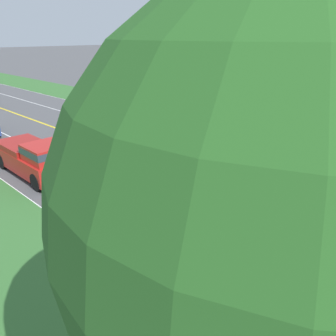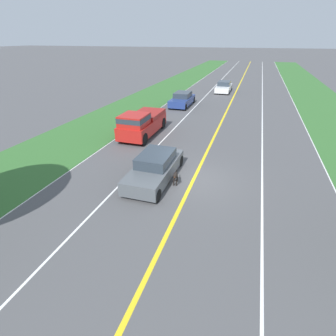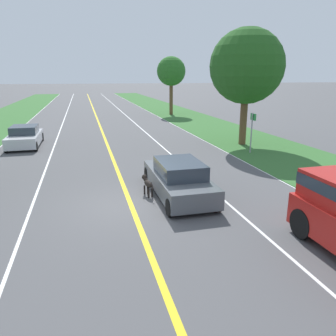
# 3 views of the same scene
# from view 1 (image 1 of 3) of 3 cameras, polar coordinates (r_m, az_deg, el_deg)

# --- Properties ---
(ground_plane) EXTENTS (400.00, 400.00, 0.00)m
(ground_plane) POSITION_cam_1_polar(r_m,az_deg,el_deg) (17.39, 2.95, -1.20)
(ground_plane) COLOR #4C4C4F
(centre_divider_line) EXTENTS (0.18, 160.00, 0.01)m
(centre_divider_line) POSITION_cam_1_polar(r_m,az_deg,el_deg) (17.39, 2.95, -1.18)
(centre_divider_line) COLOR yellow
(centre_divider_line) RESTS_ON ground
(lane_edge_line_right) EXTENTS (0.14, 160.00, 0.01)m
(lane_edge_line_right) POSITION_cam_1_polar(r_m,az_deg,el_deg) (13.47, -17.24, -9.73)
(lane_edge_line_right) COLOR white
(lane_edge_line_right) RESTS_ON ground
(lane_edge_line_left) EXTENTS (0.14, 160.00, 0.01)m
(lane_edge_line_left) POSITION_cam_1_polar(r_m,az_deg,el_deg) (22.84, 14.55, 3.91)
(lane_edge_line_left) COLOR white
(lane_edge_line_left) RESTS_ON ground
(lane_dash_same_dir) EXTENTS (0.10, 160.00, 0.01)m
(lane_dash_same_dir) POSITION_cam_1_polar(r_m,az_deg,el_deg) (15.15, -5.78, -4.99)
(lane_dash_same_dir) COLOR white
(lane_dash_same_dir) RESTS_ON ground
(lane_dash_oncoming) EXTENTS (0.10, 160.00, 0.01)m
(lane_dash_oncoming) POSITION_cam_1_polar(r_m,az_deg,el_deg) (20.00, 9.53, 1.72)
(lane_dash_oncoming) COLOR white
(lane_dash_oncoming) RESTS_ON ground
(grass_verge_left) EXTENTS (6.00, 160.00, 0.03)m
(grass_verge_left) POSITION_cam_1_polar(r_m,az_deg,el_deg) (25.41, 17.95, 5.39)
(grass_verge_left) COLOR #33662D
(grass_verge_left) RESTS_ON ground
(ego_car) EXTENTS (1.89, 4.78, 1.41)m
(ego_car) POSITION_cam_1_polar(r_m,az_deg,el_deg) (15.47, -0.40, -1.62)
(ego_car) COLOR #51565B
(ego_car) RESTS_ON ground
(dog) EXTENTS (0.36, 1.10, 0.78)m
(dog) POSITION_cam_1_polar(r_m,az_deg,el_deg) (16.18, 3.24, -1.16)
(dog) COLOR black
(dog) RESTS_ON ground
(pickup_truck) EXTENTS (2.07, 5.28, 1.98)m
(pickup_truck) POSITION_cam_1_polar(r_m,az_deg,el_deg) (18.33, -22.04, 1.77)
(pickup_truck) COLOR red
(pickup_truck) RESTS_ON ground
(roadside_tree_right_near) EXTENTS (4.83, 4.83, 7.58)m
(roadside_tree_right_near) POSITION_cam_1_polar(r_m,az_deg,el_deg) (3.87, 17.28, -5.99)
(roadside_tree_right_near) COLOR brown
(roadside_tree_right_near) RESTS_ON ground
(roadside_tree_left_near) EXTENTS (4.01, 4.01, 6.77)m
(roadside_tree_left_near) POSITION_cam_1_polar(r_m,az_deg,el_deg) (21.81, 27.02, 14.21)
(roadside_tree_left_near) COLOR brown
(roadside_tree_left_near) RESTS_ON ground
(street_sign) EXTENTS (0.11, 0.64, 2.45)m
(street_sign) POSITION_cam_1_polar(r_m,az_deg,el_deg) (7.69, -1.56, -21.92)
(street_sign) COLOR gray
(street_sign) RESTS_ON ground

